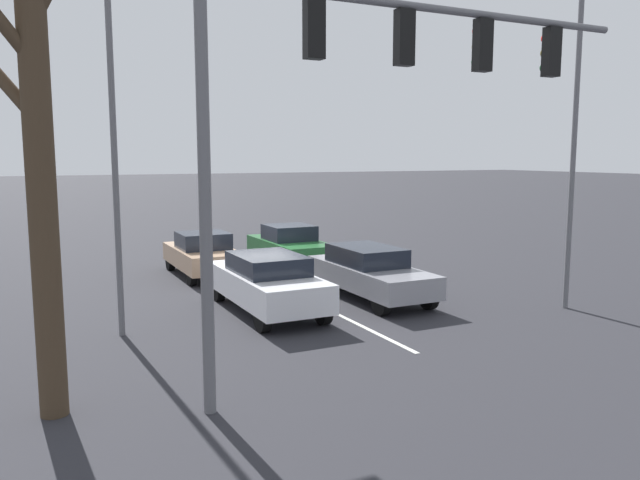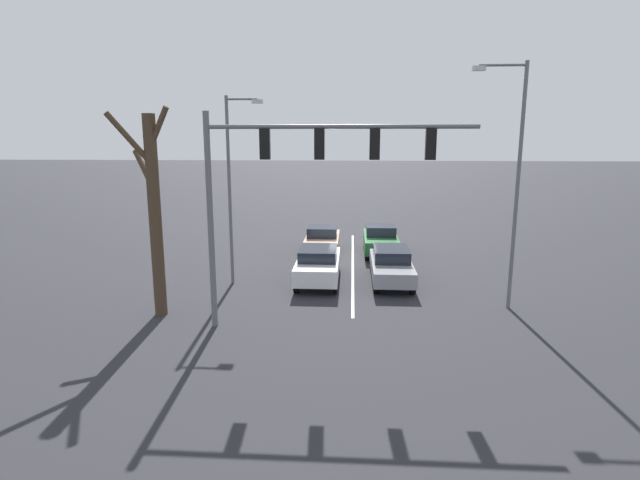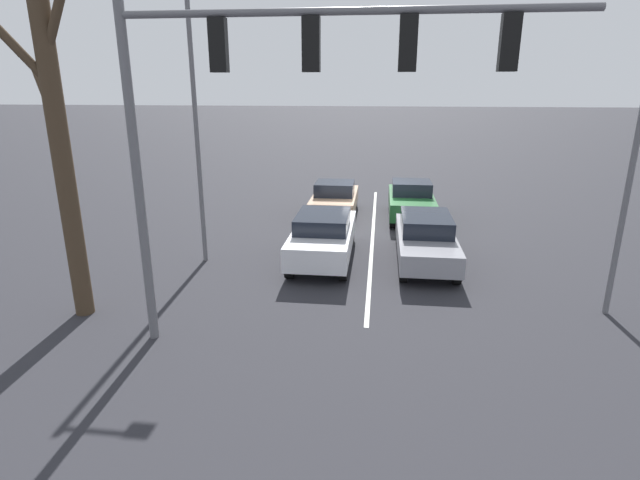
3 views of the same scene
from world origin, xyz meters
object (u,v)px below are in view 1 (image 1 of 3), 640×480
car_white_midlane_front (267,282)px  car_tan_midlane_second (203,254)px  street_lamp_left_shoulder (570,117)px  car_gray_leftlane_front (369,272)px  traffic_signal_gantry (366,82)px  street_lamp_right_shoulder (121,133)px  car_darkgreen_leftlane_second (290,247)px  bare_tree_near (37,169)px

car_white_midlane_front → car_tan_midlane_second: size_ratio=1.13×
street_lamp_left_shoulder → car_gray_leftlane_front: bearing=-40.1°
traffic_signal_gantry → street_lamp_left_shoulder: (-7.58, -2.51, -0.25)m
car_white_midlane_front → street_lamp_right_shoulder: 5.26m
car_tan_midlane_second → car_darkgreen_leftlane_second: 3.24m
car_white_midlane_front → street_lamp_left_shoulder: bearing=156.6°
car_darkgreen_leftlane_second → street_lamp_left_shoulder: bearing=115.5°
car_gray_leftlane_front → traffic_signal_gantry: 8.26m
car_darkgreen_leftlane_second → bare_tree_near: bare_tree_near is taller
car_gray_leftlane_front → car_darkgreen_leftlane_second: (0.18, -5.41, 0.02)m
street_lamp_left_shoulder → car_tan_midlane_second: bearing=-49.9°
car_white_midlane_front → street_lamp_left_shoulder: street_lamp_left_shoulder is taller
car_tan_midlane_second → car_darkgreen_leftlane_second: size_ratio=0.97×
car_gray_leftlane_front → street_lamp_left_shoulder: size_ratio=0.53×
street_lamp_left_shoulder → street_lamp_right_shoulder: bearing=-13.5°
street_lamp_left_shoulder → traffic_signal_gantry: bearing=18.3°
street_lamp_left_shoulder → bare_tree_near: 12.88m
car_darkgreen_leftlane_second → car_tan_midlane_second: bearing=-0.7°
car_gray_leftlane_front → street_lamp_right_shoulder: (6.88, 0.76, 3.81)m
car_white_midlane_front → bare_tree_near: (5.48, 4.67, 3.09)m
traffic_signal_gantry → street_lamp_right_shoulder: street_lamp_right_shoulder is taller
car_white_midlane_front → street_lamp_right_shoulder: (3.62, 0.53, 3.78)m
car_gray_leftlane_front → traffic_signal_gantry: bearing=58.6°
car_tan_midlane_second → street_lamp_left_shoulder: size_ratio=0.47×
car_darkgreen_leftlane_second → street_lamp_left_shoulder: 10.62m
street_lamp_right_shoulder → bare_tree_near: bearing=65.9°
car_darkgreen_leftlane_second → traffic_signal_gantry: 12.63m
car_gray_leftlane_front → street_lamp_right_shoulder: bearing=6.3°
car_white_midlane_front → street_lamp_right_shoulder: bearing=8.3°
street_lamp_right_shoulder → street_lamp_left_shoulder: bearing=166.5°
car_tan_midlane_second → street_lamp_left_shoulder: (-7.41, 8.81, 4.34)m
car_gray_leftlane_front → car_darkgreen_leftlane_second: 5.41m
car_tan_midlane_second → street_lamp_right_shoulder: street_lamp_right_shoulder is taller
traffic_signal_gantry → street_lamp_right_shoulder: size_ratio=1.07×
street_lamp_right_shoulder → car_tan_midlane_second: bearing=-119.2°
car_white_midlane_front → traffic_signal_gantry: (0.32, 5.64, 4.53)m
car_gray_leftlane_front → street_lamp_left_shoulder: street_lamp_left_shoulder is taller
car_gray_leftlane_front → car_tan_midlane_second: bearing=-57.9°
car_gray_leftlane_front → traffic_signal_gantry: traffic_signal_gantry is taller
car_gray_leftlane_front → car_white_midlane_front: 3.27m
car_white_midlane_front → bare_tree_near: 7.83m
car_white_midlane_front → car_tan_midlane_second: 5.68m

